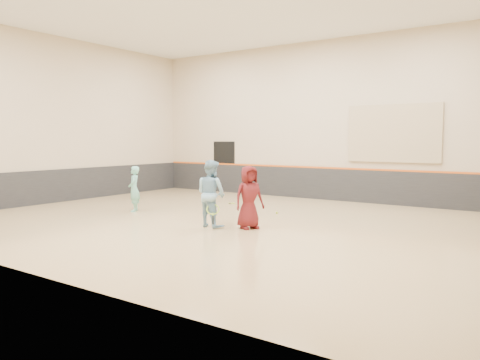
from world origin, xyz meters
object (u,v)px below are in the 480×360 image
Objects in this scene: spare_racket at (232,202)px; girl at (134,189)px; instructor at (211,193)px; young_man at (249,197)px.

girl is at bearing -114.98° from spare_racket.
instructor reaches higher than young_man.
instructor is 1.02m from young_man.
spare_racket is (-2.12, 3.91, -0.84)m from instructor.
instructor reaches higher than girl.
girl is at bearing -1.12° from instructor.
girl is 4.60m from young_man.
young_man reaches higher than girl.
girl is at bearing 114.53° from young_man.
spare_racket is at bearing 117.91° from girl.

